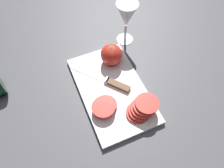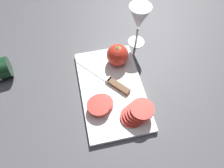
{
  "view_description": "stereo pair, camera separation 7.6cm",
  "coord_description": "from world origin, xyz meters",
  "px_view_note": "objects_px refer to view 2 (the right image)",
  "views": [
    {
      "loc": [
        -0.3,
        0.19,
        0.69
      ],
      "look_at": [
        0.07,
        0.03,
        0.05
      ],
      "focal_mm": 35.0,
      "sensor_mm": 36.0,
      "label": 1
    },
    {
      "loc": [
        -0.33,
        0.12,
        0.69
      ],
      "look_at": [
        0.07,
        0.03,
        0.05
      ],
      "focal_mm": 35.0,
      "sensor_mm": 36.0,
      "label": 2
    }
  ],
  "objects_px": {
    "wine_glass": "(139,19)",
    "tomato_slice_stack_near": "(100,104)",
    "knife": "(113,83)",
    "tomato_slice_stack_far": "(137,113)",
    "whole_tomato": "(118,55)"
  },
  "relations": [
    {
      "from": "wine_glass",
      "to": "tomato_slice_stack_near",
      "type": "height_order",
      "value": "wine_glass"
    },
    {
      "from": "wine_glass",
      "to": "tomato_slice_stack_far",
      "type": "bearing_deg",
      "value": 164.11
    },
    {
      "from": "wine_glass",
      "to": "whole_tomato",
      "type": "bearing_deg",
      "value": 133.74
    },
    {
      "from": "knife",
      "to": "tomato_slice_stack_far",
      "type": "height_order",
      "value": "tomato_slice_stack_far"
    },
    {
      "from": "whole_tomato",
      "to": "tomato_slice_stack_far",
      "type": "height_order",
      "value": "whole_tomato"
    },
    {
      "from": "whole_tomato",
      "to": "tomato_slice_stack_far",
      "type": "xyz_separation_m",
      "value": [
        -0.24,
        -0.01,
        -0.02
      ]
    },
    {
      "from": "tomato_slice_stack_near",
      "to": "tomato_slice_stack_far",
      "type": "bearing_deg",
      "value": -118.83
    },
    {
      "from": "wine_glass",
      "to": "knife",
      "type": "distance_m",
      "value": 0.26
    },
    {
      "from": "wine_glass",
      "to": "knife",
      "type": "bearing_deg",
      "value": 143.68
    },
    {
      "from": "whole_tomato",
      "to": "wine_glass",
      "type": "bearing_deg",
      "value": -46.26
    },
    {
      "from": "wine_glass",
      "to": "knife",
      "type": "height_order",
      "value": "wine_glass"
    },
    {
      "from": "tomato_slice_stack_near",
      "to": "tomato_slice_stack_far",
      "type": "height_order",
      "value": "tomato_slice_stack_far"
    },
    {
      "from": "whole_tomato",
      "to": "tomato_slice_stack_near",
      "type": "xyz_separation_m",
      "value": [
        -0.18,
        0.1,
        -0.03
      ]
    },
    {
      "from": "knife",
      "to": "tomato_slice_stack_far",
      "type": "relative_size",
      "value": 1.81
    },
    {
      "from": "knife",
      "to": "tomato_slice_stack_far",
      "type": "bearing_deg",
      "value": 159.07
    }
  ]
}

